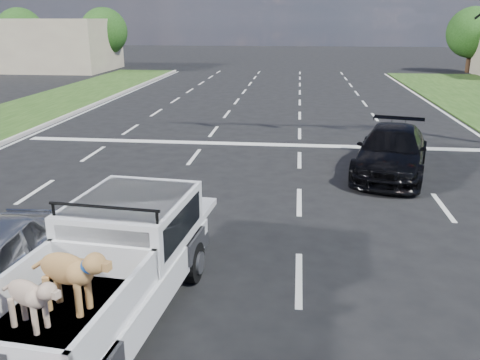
# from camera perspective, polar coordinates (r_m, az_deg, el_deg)

# --- Properties ---
(ground) EXTENTS (160.00, 160.00, 0.00)m
(ground) POSITION_cam_1_polar(r_m,az_deg,el_deg) (9.36, -4.33, -10.46)
(ground) COLOR black
(ground) RESTS_ON ground
(road_markings) EXTENTS (17.75, 60.00, 0.01)m
(road_markings) POSITION_cam_1_polar(r_m,az_deg,el_deg) (15.39, 0.16, 1.07)
(road_markings) COLOR silver
(road_markings) RESTS_ON ground
(traffic_signal) EXTENTS (9.11, 0.31, 7.00)m
(traffic_signal) POSITION_cam_1_polar(r_m,az_deg,el_deg) (19.42, 24.30, 17.15)
(traffic_signal) COLOR black
(traffic_signal) RESTS_ON ground
(building_left) EXTENTS (10.00, 8.00, 4.40)m
(building_left) POSITION_cam_1_polar(r_m,az_deg,el_deg) (49.16, -20.27, 14.06)
(building_left) COLOR tan
(building_left) RESTS_ON ground
(tree_far_b) EXTENTS (4.20, 4.20, 5.40)m
(tree_far_b) POSITION_cam_1_polar(r_m,az_deg,el_deg) (52.75, -23.45, 15.07)
(tree_far_b) COLOR #332114
(tree_far_b) RESTS_ON ground
(tree_far_c) EXTENTS (4.20, 4.20, 5.40)m
(tree_far_c) POSITION_cam_1_polar(r_m,az_deg,el_deg) (49.36, -15.04, 15.80)
(tree_far_c) COLOR #332114
(tree_far_c) RESTS_ON ground
(tree_far_d) EXTENTS (4.20, 4.20, 5.40)m
(tree_far_d) POSITION_cam_1_polar(r_m,az_deg,el_deg) (48.30, 24.65, 14.81)
(tree_far_d) COLOR #332114
(tree_far_d) RESTS_ON ground
(pickup_truck) EXTENTS (2.27, 5.16, 1.88)m
(pickup_truck) POSITION_cam_1_polar(r_m,az_deg,el_deg) (7.84, -14.56, -9.71)
(pickup_truck) COLOR black
(pickup_truck) RESTS_ON ground
(black_coupe) EXTENTS (3.02, 5.06, 1.37)m
(black_coupe) POSITION_cam_1_polar(r_m,az_deg,el_deg) (15.57, 16.66, 3.10)
(black_coupe) COLOR black
(black_coupe) RESTS_ON ground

